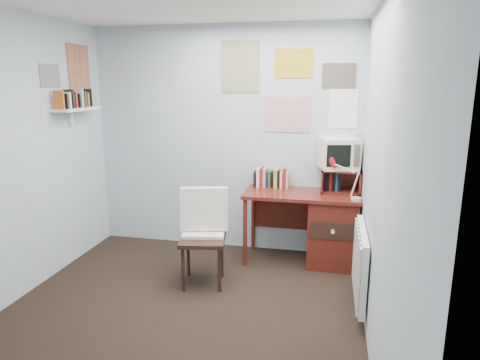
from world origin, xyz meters
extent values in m
plane|color=black|center=(0.00, 0.00, 0.00)|extent=(3.50, 3.50, 0.00)
cube|color=#A4B1BB|center=(0.00, 1.75, 1.25)|extent=(3.00, 0.02, 2.50)
cube|color=#A4B1BB|center=(1.50, 0.00, 1.25)|extent=(0.02, 3.50, 2.50)
cube|color=#5E1F15|center=(0.90, 1.48, 0.74)|extent=(1.20, 0.55, 0.03)
cube|color=#5E1F15|center=(1.23, 1.48, 0.36)|extent=(0.50, 0.50, 0.72)
cylinder|color=#5E1F15|center=(0.34, 1.24, 0.36)|extent=(0.04, 0.04, 0.72)
cylinder|color=#5E1F15|center=(0.34, 1.71, 0.36)|extent=(0.04, 0.04, 0.72)
cube|color=#5E1F15|center=(0.65, 1.73, 0.42)|extent=(0.64, 0.02, 0.30)
cube|color=black|center=(0.03, 0.74, 0.44)|extent=(0.52, 0.51, 0.89)
cube|color=red|center=(1.44, 1.30, 0.94)|extent=(0.27, 0.23, 0.36)
cube|color=#5E1F15|center=(1.29, 1.59, 0.89)|extent=(0.40, 0.30, 0.25)
cube|color=beige|center=(1.25, 1.61, 1.18)|extent=(0.44, 0.42, 0.35)
cube|color=#5E1F15|center=(0.66, 1.66, 0.87)|extent=(0.60, 0.14, 0.22)
cube|color=white|center=(1.46, 0.55, 0.42)|extent=(0.09, 0.80, 0.60)
cube|color=white|center=(-1.40, 1.10, 1.62)|extent=(0.20, 0.62, 0.24)
cube|color=white|center=(0.70, 1.74, 1.85)|extent=(1.20, 0.01, 0.90)
cube|color=white|center=(-1.49, 1.10, 2.00)|extent=(0.01, 0.70, 0.60)
camera|label=1|loc=(1.17, -2.89, 1.90)|focal=32.00mm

